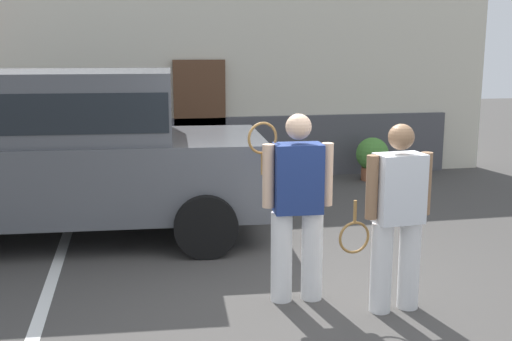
{
  "coord_description": "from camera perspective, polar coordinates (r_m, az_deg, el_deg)",
  "views": [
    {
      "loc": [
        -1.66,
        -5.16,
        2.36
      ],
      "look_at": [
        -0.4,
        1.2,
        1.05
      ],
      "focal_mm": 43.95,
      "sensor_mm": 36.0,
      "label": 1
    }
  ],
  "objects": [
    {
      "name": "parked_suv",
      "position": [
        7.93,
        -17.11,
        2.1
      ],
      "size": [
        4.71,
        2.4,
        2.05
      ],
      "rotation": [
        0.0,
        0.0,
        -0.06
      ],
      "color": "#4C4F54",
      "rests_on": "ground_plane"
    },
    {
      "name": "potted_plant_by_porch",
      "position": [
        11.19,
        10.53,
        1.25
      ],
      "size": [
        0.58,
        0.58,
        0.76
      ],
      "color": "#9E5638",
      "rests_on": "ground_plane"
    },
    {
      "name": "tennis_player_man",
      "position": [
        5.75,
        3.76,
        -3.14
      ],
      "size": [
        0.78,
        0.3,
        1.75
      ],
      "rotation": [
        0.0,
        0.0,
        3.09
      ],
      "color": "white",
      "rests_on": "ground_plane"
    },
    {
      "name": "parking_stripe_0",
      "position": [
        7.12,
        -17.76,
        -8.48
      ],
      "size": [
        0.12,
        4.4,
        0.01
      ],
      "primitive_type": "cube",
      "color": "silver",
      "rests_on": "ground_plane"
    },
    {
      "name": "house_frontage",
      "position": [
        11.17,
        -2.71,
        7.9
      ],
      "size": [
        9.76,
        0.4,
        3.56
      ],
      "color": "beige",
      "rests_on": "ground_plane"
    },
    {
      "name": "ground_plane",
      "position": [
        5.91,
        6.19,
        -12.18
      ],
      "size": [
        40.0,
        40.0,
        0.0
      ],
      "primitive_type": "plane",
      "color": "#423F3D"
    },
    {
      "name": "tennis_player_woman",
      "position": [
        5.66,
        12.71,
        -4.07
      ],
      "size": [
        0.89,
        0.3,
        1.69
      ],
      "rotation": [
        0.0,
        0.0,
        3.24
      ],
      "color": "white",
      "rests_on": "ground_plane"
    }
  ]
}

